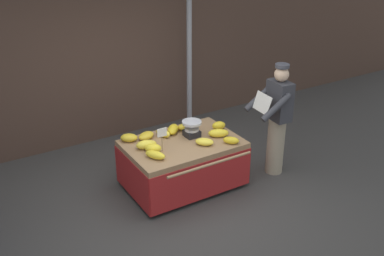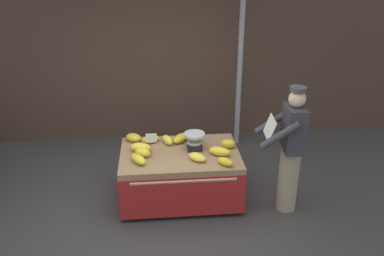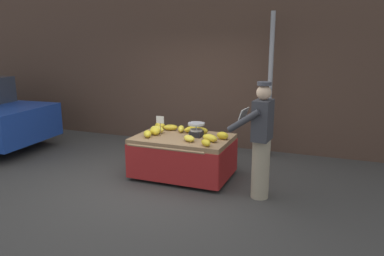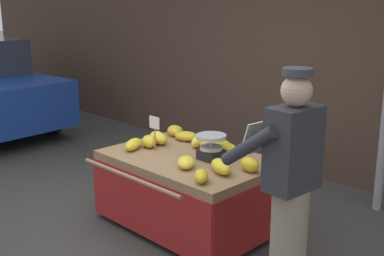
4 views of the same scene
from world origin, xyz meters
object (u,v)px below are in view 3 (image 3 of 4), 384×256
Objects in this scene: weighing_scale at (196,130)px; banana_bunch_4 at (223,136)px; banana_bunch_2 at (189,138)px; banana_bunch_10 at (155,131)px; banana_bunch_6 at (181,129)px; banana_bunch_1 at (192,129)px; vendor_person at (261,140)px; banana_cart at (183,148)px; banana_bunch_3 at (206,143)px; banana_bunch_0 at (171,127)px; banana_bunch_8 at (148,134)px; banana_bunch_5 at (157,129)px; street_pole at (270,87)px; price_sign at (160,122)px; banana_bunch_9 at (160,125)px; banana_bunch_7 at (202,131)px; banana_bunch_11 at (210,138)px.

banana_bunch_4 is (0.46, -0.01, -0.06)m from weighing_scale.
banana_bunch_10 is (-0.70, 0.17, 0.01)m from banana_bunch_2.
banana_bunch_6 is (-0.36, 0.20, -0.06)m from weighing_scale.
banana_bunch_1 is 0.17× the size of vendor_person.
banana_bunch_2 is at bearing -48.90° from banana_cart.
banana_bunch_3 is at bearing -24.96° from banana_bunch_2.
banana_bunch_10 reaches higher than banana_bunch_0.
banana_bunch_8 reaches higher than banana_bunch_0.
banana_bunch_0 is at bearing 157.46° from vendor_person.
banana_bunch_1 is 0.61m from banana_bunch_5.
banana_cart is 5.44× the size of banana_bunch_1.
banana_bunch_4 is (0.63, -0.25, 0.01)m from banana_bunch_1.
banana_bunch_3 is at bearing -23.91° from banana_bunch_5.
street_pole is 13.80× the size of banana_bunch_4.
price_sign reaches higher than banana_bunch_3.
vendor_person is at bearing -33.00° from banana_bunch_4.
vendor_person is (0.71, -0.46, 0.11)m from banana_bunch_4.
banana_bunch_10 is (-0.12, 0.03, -0.19)m from price_sign.
banana_bunch_1 is 0.60m from banana_bunch_2.
banana_bunch_1 is at bearing 125.25° from banana_bunch_3.
street_pole is at bearing 35.77° from banana_bunch_9.
banana_bunch_10 is at bearing -103.80° from banana_bunch_0.
street_pole is at bearing 50.92° from banana_bunch_1.
banana_bunch_5 is 0.42m from banana_bunch_6.
price_sign is at bearing -146.42° from banana_bunch_7.
banana_bunch_3 reaches higher than banana_bunch_2.
banana_bunch_3 is 0.80× the size of banana_bunch_5.
banana_bunch_4 is 0.49m from banana_bunch_7.
banana_bunch_11 is (0.31, 0.11, 0.01)m from banana_bunch_2.
banana_bunch_10 is at bearing -133.80° from banana_bunch_6.
vendor_person is (1.90, -0.46, 0.11)m from banana_bunch_5.
banana_bunch_10 is at bearing -172.89° from banana_bunch_4.
banana_bunch_6 is 0.84× the size of banana_bunch_8.
banana_cart is at bearing 131.10° from banana_bunch_2.
banana_bunch_2 is 0.54m from banana_bunch_7.
banana_bunch_5 reaches higher than banana_bunch_8.
banana_bunch_3 is 0.27m from banana_bunch_11.
banana_bunch_7 and banana_bunch_9 have the same top height.
price_sign is 1.21× the size of banana_bunch_5.
banana_bunch_6 is 0.49m from banana_bunch_10.
weighing_scale is at bearing 178.84° from banana_bunch_4.
banana_cart is 6.31× the size of banana_bunch_0.
vendor_person is (1.75, -0.28, -0.08)m from price_sign.
vendor_person is at bearing -15.58° from banana_cart.
banana_bunch_5 is at bearing -135.87° from street_pole.
weighing_scale is 0.73m from banana_bunch_5.
street_pole is at bearing 49.84° from price_sign.
banana_bunch_6 reaches higher than banana_bunch_2.
banana_bunch_4 is 1.25m from banana_bunch_8.
banana_bunch_0 is at bearing 175.38° from banana_bunch_7.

